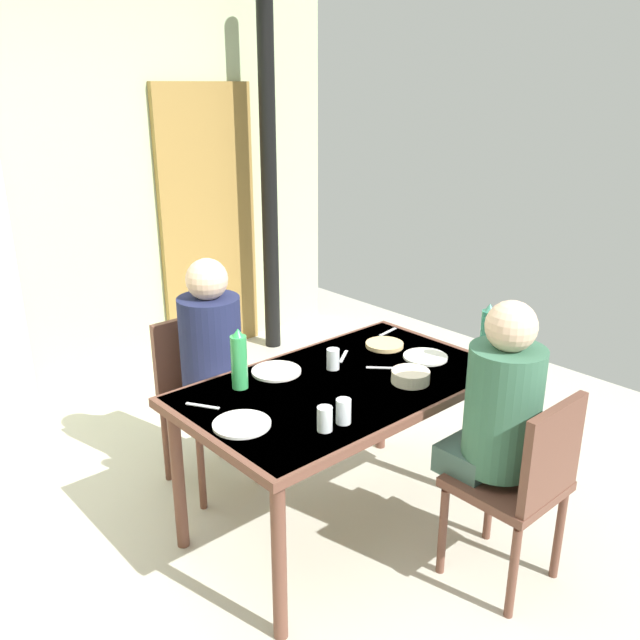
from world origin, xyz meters
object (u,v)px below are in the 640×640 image
(person_near_diner, at_px, (500,405))
(chair_near_diner, at_px, (523,481))
(serving_bowl_center, at_px, (411,376))
(chair_far_diner, at_px, (201,391))
(water_bottle_green_near, at_px, (487,338))
(person_far_diner, at_px, (212,347))
(water_bottle_green_far, at_px, (239,360))
(dining_table, at_px, (342,396))

(person_near_diner, bearing_deg, chair_near_diner, -90.00)
(chair_near_diner, bearing_deg, serving_bowl_center, 93.23)
(chair_far_diner, xyz_separation_m, water_bottle_green_near, (0.86, -1.11, 0.39))
(chair_near_diner, relative_size, person_far_diner, 1.13)
(water_bottle_green_near, relative_size, water_bottle_green_far, 1.15)
(water_bottle_green_far, bearing_deg, serving_bowl_center, -37.75)
(water_bottle_green_near, distance_m, water_bottle_green_far, 1.13)
(chair_near_diner, distance_m, serving_bowl_center, 0.63)
(person_near_diner, bearing_deg, serving_bowl_center, 94.23)
(person_far_diner, relative_size, serving_bowl_center, 4.53)
(chair_far_diner, xyz_separation_m, serving_bowl_center, (0.48, -0.98, 0.27))
(chair_near_diner, bearing_deg, person_far_diner, 109.83)
(dining_table, xyz_separation_m, person_far_diner, (-0.26, 0.64, 0.11))
(chair_far_diner, distance_m, water_bottle_green_near, 1.45)
(person_far_diner, xyz_separation_m, water_bottle_green_near, (0.86, -0.97, 0.11))
(dining_table, xyz_separation_m, chair_far_diner, (-0.26, 0.78, -0.17))
(person_near_diner, relative_size, water_bottle_green_near, 2.46)
(chair_near_diner, bearing_deg, person_near_diner, 90.00)
(person_far_diner, bearing_deg, dining_table, 112.09)
(water_bottle_green_far, xyz_separation_m, serving_bowl_center, (0.59, -0.46, -0.10))
(chair_near_diner, relative_size, water_bottle_green_near, 2.78)
(person_near_diner, distance_m, water_bottle_green_far, 1.09)
(chair_far_diner, height_order, person_far_diner, person_far_diner)
(dining_table, height_order, person_near_diner, person_near_diner)
(person_far_diner, xyz_separation_m, serving_bowl_center, (0.48, -0.85, -0.01))
(dining_table, relative_size, chair_far_diner, 1.66)
(person_far_diner, height_order, serving_bowl_center, person_far_diner)
(water_bottle_green_near, xyz_separation_m, serving_bowl_center, (-0.38, 0.12, -0.12))
(person_near_diner, bearing_deg, water_bottle_green_near, 41.94)
(chair_far_diner, distance_m, serving_bowl_center, 1.13)
(serving_bowl_center, bearing_deg, water_bottle_green_near, -17.85)
(person_far_diner, bearing_deg, chair_near_diner, 109.83)
(chair_near_diner, bearing_deg, water_bottle_green_far, 121.17)
(water_bottle_green_near, relative_size, serving_bowl_center, 1.84)
(person_far_diner, distance_m, serving_bowl_center, 0.97)
(dining_table, height_order, water_bottle_green_near, water_bottle_green_near)
(water_bottle_green_near, bearing_deg, chair_far_diner, 127.93)
(chair_near_diner, distance_m, water_bottle_green_far, 1.26)
(serving_bowl_center, bearing_deg, chair_far_diner, 116.01)
(chair_near_diner, relative_size, chair_far_diner, 1.00)
(person_near_diner, height_order, serving_bowl_center, person_near_diner)
(chair_near_diner, relative_size, water_bottle_green_far, 3.19)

